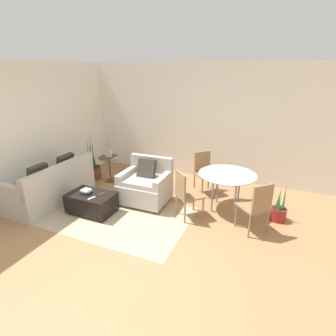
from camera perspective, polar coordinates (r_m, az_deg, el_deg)
ground_plane at (r=4.13m, az=-9.05°, el=-17.90°), size 20.00×20.00×0.00m
wall_back at (r=6.51m, az=6.53°, el=9.91°), size 12.00×0.06×2.75m
wall_left at (r=6.35m, az=-24.48°, el=7.97°), size 0.06×12.00×2.75m
area_rug at (r=5.14m, az=-12.23°, el=-9.74°), size 2.93×1.76×0.01m
couch at (r=5.87m, az=-23.89°, el=-3.90°), size 0.82×1.78×0.91m
armchair at (r=5.34m, az=-4.88°, el=-3.76°), size 0.94×0.82×0.90m
ottoman at (r=5.20m, az=-16.27°, el=-7.14°), size 0.86×0.55×0.39m
book_stack at (r=5.15m, az=-17.46°, el=-4.89°), size 0.21×0.19×0.07m
tv_remote_primary at (r=4.94m, az=-16.30°, el=-6.29°), size 0.09×0.16×0.01m
tv_remote_secondary at (r=5.06m, az=-14.13°, el=-5.44°), size 0.08×0.15×0.01m
potted_plant at (r=6.82m, az=-16.01°, el=-0.35°), size 0.39×0.39×1.17m
side_table at (r=6.46m, az=-12.60°, el=0.84°), size 0.50×0.50×0.62m
picture_frame at (r=6.38m, az=-12.78°, el=3.06°), size 0.16×0.07×0.17m
dining_table at (r=5.06m, az=12.74°, el=-2.11°), size 1.09×1.09×0.73m
dining_chair_near_left at (r=4.71m, az=3.83°, el=-5.17°), size 0.59×0.59×0.90m
dining_chair_near_right at (r=4.50m, az=18.79°, el=-7.54°), size 0.59×0.59×0.90m
dining_chair_far_left at (r=5.78m, az=7.88°, el=-0.32°), size 0.59×0.59×0.90m
potted_plant_small at (r=5.17m, az=22.94°, el=-8.81°), size 0.27×0.27×0.73m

